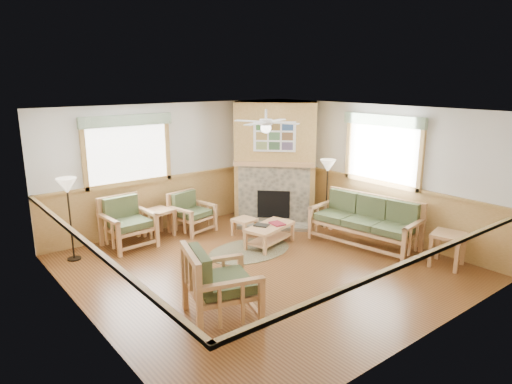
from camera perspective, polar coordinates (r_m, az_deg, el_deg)
floor at (r=8.10m, az=0.87°, el=-9.34°), size 6.00×6.00×0.01m
ceiling at (r=7.45m, az=0.95°, el=10.11°), size 6.00×6.00×0.01m
wall_back at (r=10.11m, az=-9.94°, el=3.26°), size 6.00×0.02×2.70m
wall_front at (r=5.77m, az=20.24°, el=-5.74°), size 6.00×0.02×2.70m
wall_left at (r=6.28m, az=-20.84°, el=-4.17°), size 0.02×6.00×2.70m
wall_right at (r=9.80m, az=14.63°, el=2.66°), size 0.02×6.00×2.70m
wainscot at (r=7.90m, az=0.88°, el=-5.64°), size 6.00×6.00×1.10m
fireplace at (r=10.49m, az=2.49°, el=3.85°), size 3.11×3.11×2.70m
window_back at (r=9.45m, az=-16.06°, el=9.40°), size 1.90×0.16×1.50m
window_right at (r=9.49m, az=15.90°, el=9.43°), size 0.16×1.90×1.50m
ceiling_fan at (r=7.87m, az=1.26°, el=10.04°), size 1.59×1.59×0.36m
sofa at (r=9.19m, az=13.39°, el=-3.65°), size 2.19×1.19×0.96m
armchair_back_left at (r=9.20m, az=-15.69°, el=-3.72°), size 0.91×0.91×0.97m
armchair_back_right at (r=9.82m, az=-7.99°, el=-2.57°), size 0.91×0.91×0.85m
armchair_left at (r=6.33m, az=-4.33°, el=-11.28°), size 1.14×1.14×1.03m
coffee_table at (r=8.99m, az=1.72°, el=-5.44°), size 1.15×0.79×0.42m
end_table_chairs at (r=9.67m, az=-12.04°, el=-3.83°), size 0.61×0.60×0.58m
end_table_sofa at (r=8.69m, az=22.78°, el=-6.66°), size 0.65×0.64×0.60m
footstool at (r=9.56m, az=-1.46°, el=-4.40°), size 0.49×0.49×0.37m
braided_rug at (r=8.79m, az=-0.80°, el=-7.33°), size 2.11×2.11×0.01m
floor_lamp_left at (r=8.79m, az=-22.20°, el=-3.19°), size 0.44×0.44×1.53m
floor_lamp_right at (r=10.15m, az=8.84°, el=-0.11°), size 0.44×0.44×1.51m
book_red at (r=8.97m, az=2.67°, el=-3.87°), size 0.25×0.32×0.03m
book_dark at (r=8.88m, az=0.70°, el=-4.09°), size 0.30×0.33×0.03m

